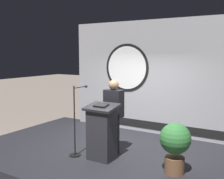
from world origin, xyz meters
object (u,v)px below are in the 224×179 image
object	(u,v)px
podium	(102,132)
speaker_person	(114,116)
potted_plant	(175,143)
microphone_stand	(76,131)

from	to	relation	value
podium	speaker_person	xyz separation A→B (m)	(-0.01, 0.48, 0.25)
potted_plant	podium	bearing A→B (deg)	-174.95
podium	potted_plant	distance (m)	1.51
podium	speaker_person	world-z (taller)	speaker_person
microphone_stand	podium	bearing A→B (deg)	8.84
podium	speaker_person	size ratio (longest dim) A/B	0.73
speaker_person	podium	bearing A→B (deg)	-89.18
speaker_person	microphone_stand	distance (m)	0.87
microphone_stand	potted_plant	bearing A→B (deg)	6.12
speaker_person	potted_plant	world-z (taller)	speaker_person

